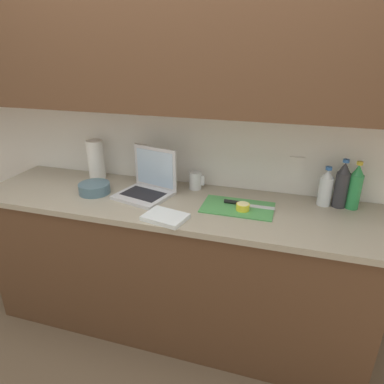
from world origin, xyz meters
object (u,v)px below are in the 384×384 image
knife (240,203)px  bowl_white (94,188)px  bottle_oil_tall (342,185)px  lemon_half_cut (243,207)px  bottle_green_soda (326,188)px  paper_towel_roll (96,160)px  laptop (148,184)px  cutting_board (238,207)px  bottle_water_clear (355,187)px  measuring_cup (195,180)px

knife → bowl_white: bowl_white is taller
knife → bottle_oil_tall: size_ratio=1.03×
knife → bowl_white: size_ratio=1.51×
knife → lemon_half_cut: size_ratio=3.89×
bottle_green_soda → paper_towel_roll: 1.48m
lemon_half_cut → paper_towel_roll: bearing=167.6°
bowl_white → laptop: bearing=14.0°
bottle_green_soda → lemon_half_cut: bearing=-152.9°
cutting_board → bowl_white: bearing=-177.2°
knife → bottle_water_clear: (0.61, 0.16, 0.11)m
lemon_half_cut → bottle_oil_tall: bearing=23.3°
cutting_board → bowl_white: bowl_white is taller
bottle_green_soda → measuring_cup: bearing=178.8°
laptop → lemon_half_cut: (0.60, -0.07, -0.04)m
lemon_half_cut → measuring_cup: (-0.34, 0.24, 0.03)m
cutting_board → measuring_cup: bearing=146.5°
cutting_board → measuring_cup: (-0.31, 0.20, 0.05)m
bottle_green_soda → measuring_cup: bottle_green_soda is taller
cutting_board → paper_towel_roll: size_ratio=1.51×
lemon_half_cut → measuring_cup: bearing=145.3°
lemon_half_cut → laptop: bearing=173.3°
laptop → lemon_half_cut: laptop is taller
bottle_water_clear → measuring_cup: (-0.93, 0.02, -0.07)m
laptop → bottle_water_clear: bearing=21.7°
knife → measuring_cup: size_ratio=2.56×
bottle_water_clear → bottle_oil_tall: bearing=180.0°
knife → paper_towel_roll: paper_towel_roll is taller
lemon_half_cut → bottle_oil_tall: size_ratio=0.26×
paper_towel_roll → bottle_water_clear: bearing=-0.3°
laptop → cutting_board: size_ratio=0.90×
lemon_half_cut → bottle_water_clear: bearing=20.8°
laptop → measuring_cup: laptop is taller
knife → bottle_oil_tall: 0.57m
knife → laptop: bearing=179.8°
laptop → bottle_water_clear: size_ratio=1.32×
bottle_oil_tall → bowl_white: size_ratio=1.47×
cutting_board → knife: size_ratio=1.39×
cutting_board → paper_towel_roll: bearing=168.9°
knife → bottle_oil_tall: bottle_oil_tall is taller
bottle_green_soda → bottle_oil_tall: (0.08, 0.00, 0.02)m
bowl_white → paper_towel_roll: (-0.12, 0.24, 0.10)m
lemon_half_cut → bottle_green_soda: (0.43, 0.22, 0.08)m
laptop → bowl_white: laptop is taller
laptop → paper_towel_roll: 0.49m
bottle_green_soda → bowl_white: 1.38m
bottle_green_soda → measuring_cup: (-0.78, 0.02, -0.05)m
bottle_green_soda → paper_towel_roll: bearing=179.6°
lemon_half_cut → bottle_water_clear: size_ratio=0.27×
bottle_green_soda → bottle_oil_tall: bearing=0.0°
paper_towel_roll → lemon_half_cut: bearing=-12.4°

